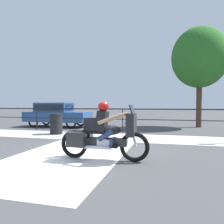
# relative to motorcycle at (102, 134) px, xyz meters

# --- Properties ---
(ground_plane) EXTENTS (120.00, 120.00, 0.00)m
(ground_plane) POSITION_rel_motorcycle_xyz_m (-0.63, 0.51, -0.69)
(ground_plane) COLOR #424244
(sidewalk_band) EXTENTS (44.00, 2.40, 0.01)m
(sidewalk_band) POSITION_rel_motorcycle_xyz_m (-0.63, 3.91, -0.69)
(sidewalk_band) COLOR #A8A59E
(sidewalk_band) RESTS_ON ground
(crosswalk_band) EXTENTS (3.01, 6.00, 0.01)m
(crosswalk_band) POSITION_rel_motorcycle_xyz_m (-1.07, 0.31, -0.69)
(crosswalk_band) COLOR silver
(crosswalk_band) RESTS_ON ground
(fence_railing) EXTENTS (36.00, 0.05, 1.25)m
(fence_railing) POSITION_rel_motorcycle_xyz_m (-0.63, 5.63, 0.29)
(fence_railing) COLOR black
(fence_railing) RESTS_ON ground
(motorcycle) EXTENTS (2.43, 0.76, 1.56)m
(motorcycle) POSITION_rel_motorcycle_xyz_m (0.00, 0.00, 0.00)
(motorcycle) COLOR black
(motorcycle) RESTS_ON ground
(parked_car) EXTENTS (4.19, 1.64, 1.57)m
(parked_car) POSITION_rel_motorcycle_xyz_m (-5.40, 7.33, 0.20)
(parked_car) COLOR #284C84
(parked_car) RESTS_ON ground
(trash_bin) EXTENTS (0.62, 0.62, 1.00)m
(trash_bin) POSITION_rel_motorcycle_xyz_m (-3.64, 4.14, -0.19)
(trash_bin) COLOR black
(trash_bin) RESTS_ON ground
(tree_behind_sign) EXTENTS (3.46, 3.46, 6.32)m
(tree_behind_sign) POSITION_rel_motorcycle_xyz_m (3.54, 9.31, 3.70)
(tree_behind_sign) COLOR #473323
(tree_behind_sign) RESTS_ON ground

